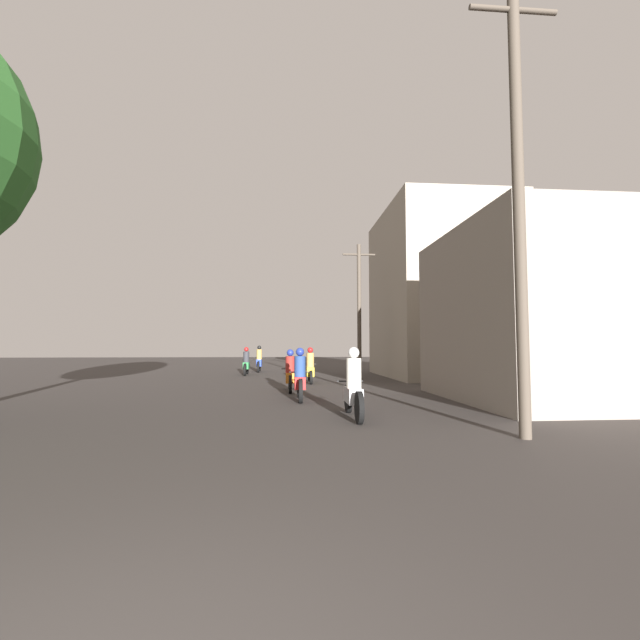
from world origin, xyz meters
name	(u,v)px	position (x,y,z in m)	size (l,w,h in m)	color
motorcycle_silver	(353,390)	(2.29, 7.73, 0.61)	(0.60, 2.12, 1.52)	black
motorcycle_red	(300,379)	(1.24, 10.86, 0.60)	(0.60, 1.98, 1.50)	black
motorcycle_orange	(290,374)	(1.00, 13.33, 0.58)	(0.60, 2.09, 1.44)	black
motorcycle_yellow	(310,369)	(1.89, 16.62, 0.60)	(0.60, 1.96, 1.50)	black
motorcycle_green	(246,364)	(-1.24, 21.85, 0.60)	(0.60, 2.11, 1.50)	black
motorcycle_blue	(259,361)	(-0.71, 24.67, 0.64)	(0.60, 2.13, 1.59)	black
building_right_near	(542,314)	(8.17, 10.22, 2.45)	(5.14, 6.30, 4.91)	gray
building_right_far	(439,294)	(8.77, 19.99, 4.26)	(5.72, 7.96, 8.52)	gray
utility_pole_near	(518,194)	(4.82, 5.47, 4.17)	(1.60, 0.20, 8.01)	#4C4238
utility_pole_far	(359,307)	(4.43, 19.08, 3.43)	(1.60, 0.20, 6.55)	#4C4238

